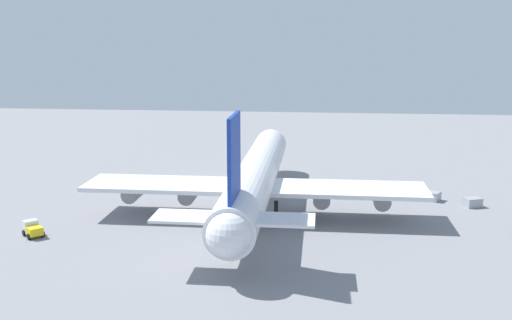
% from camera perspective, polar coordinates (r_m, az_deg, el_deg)
% --- Properties ---
extents(ground_plane, '(274.99, 274.99, 0.00)m').
position_cam_1_polar(ground_plane, '(106.77, -0.00, -4.88)').
color(ground_plane, gray).
extents(cargo_airplane, '(68.75, 57.44, 20.61)m').
position_cam_1_polar(cargo_airplane, '(104.97, -0.01, -1.65)').
color(cargo_airplane, silver).
rests_on(cargo_airplane, ground_plane).
extents(cargo_loader, '(4.01, 4.00, 2.33)m').
position_cam_1_polar(cargo_loader, '(100.09, -20.19, -6.08)').
color(cargo_loader, silver).
rests_on(cargo_loader, ground_plane).
extents(cargo_container_fore, '(2.98, 3.40, 1.64)m').
position_cam_1_polar(cargo_container_fore, '(116.29, 19.64, -3.76)').
color(cargo_container_fore, '#999EA8').
rests_on(cargo_container_fore, ground_plane).
extents(cargo_container_aft, '(3.28, 3.09, 1.66)m').
position_cam_1_polar(cargo_container_aft, '(118.25, 16.31, -3.29)').
color(cargo_container_aft, '#999EA8').
rests_on(cargo_container_aft, ground_plane).
extents(safety_cone_nose, '(0.50, 0.50, 0.71)m').
position_cam_1_polar(safety_cone_nose, '(136.79, -0.02, -0.99)').
color(safety_cone_nose, orange).
rests_on(safety_cone_nose, ground_plane).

